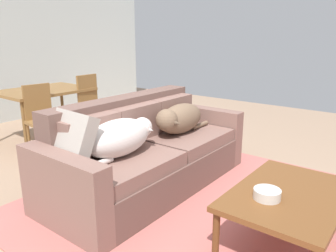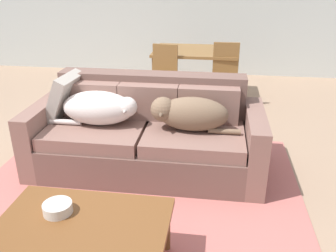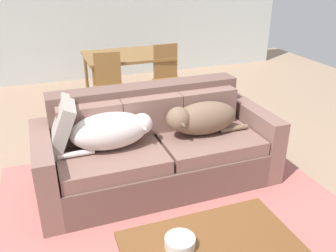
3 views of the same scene
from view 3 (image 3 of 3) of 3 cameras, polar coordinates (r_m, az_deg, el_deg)
ground_plane at (r=3.53m, az=-3.68°, el=-10.53°), size 10.00×10.00×0.00m
back_partition at (r=6.87m, az=-14.13°, el=18.14°), size 8.00×0.12×2.70m
area_rug at (r=3.06m, az=3.84°, el=-16.82°), size 2.99×3.33×0.01m
couch at (r=3.58m, az=-1.91°, el=-3.49°), size 2.27×0.98×0.91m
dog_on_left_cushion at (r=3.27m, az=-8.77°, el=-0.71°), size 0.86×0.36×0.33m
dog_on_right_cushion at (r=3.49m, az=5.12°, el=1.19°), size 0.84×0.34×0.32m
throw_pillow_by_left_arm at (r=3.34m, az=-16.46°, el=-0.04°), size 0.32×0.49×0.48m
bowl_on_coffee_table at (r=2.33m, az=1.89°, el=-17.79°), size 0.19×0.19×0.07m
dining_table at (r=5.61m, az=-6.41°, el=10.45°), size 1.26×0.94×0.75m
dining_chair_near_left at (r=5.03m, az=-9.21°, el=6.55°), size 0.44×0.44×0.91m
dining_chair_near_right at (r=5.29m, az=0.02°, el=7.93°), size 0.41×0.41×0.95m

